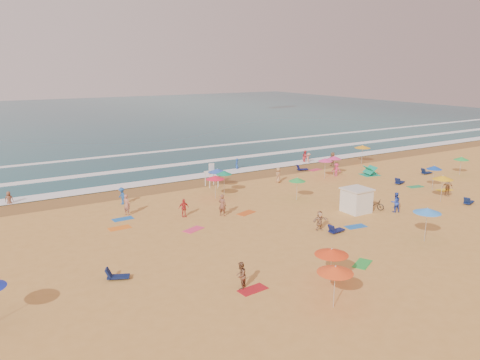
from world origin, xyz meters
TOP-DOWN VIEW (x-y plane):
  - ground at (0.00, 0.00)m, footprint 220.00×220.00m
  - ocean at (0.00, 84.00)m, footprint 220.00×140.00m
  - wet_sand at (0.00, 12.50)m, footprint 220.00×220.00m
  - surf_foam at (0.00, 21.32)m, footprint 200.00×18.70m
  - cabana at (5.63, -4.00)m, footprint 2.00×2.00m
  - cabana_roof at (5.63, -4.00)m, footprint 2.20×2.20m
  - bicycle at (7.53, -4.30)m, footprint 1.35×1.86m
  - lifeguard_stand at (-1.00, 10.33)m, footprint 1.20×1.20m
  - beach_umbrellas at (2.82, -0.83)m, footprint 55.09×28.12m
  - loungers at (9.70, -2.46)m, footprint 40.84×23.84m
  - towels at (0.34, -1.71)m, footprint 33.79×24.39m
  - popup_tents at (19.99, -0.92)m, footprint 7.84×14.85m
  - beachgoers at (2.85, 4.82)m, footprint 46.47×27.79m

SIDE VIEW (x-z plane):
  - ground at x=0.00m, z-range 0.00..0.00m
  - ocean at x=0.00m, z-range -0.09..0.09m
  - wet_sand at x=0.00m, z-range 0.01..0.01m
  - towels at x=0.34m, z-range 0.00..0.03m
  - surf_foam at x=0.00m, z-range 0.08..0.12m
  - loungers at x=9.70m, z-range 0.00..0.34m
  - bicycle at x=7.53m, z-range 0.00..0.93m
  - popup_tents at x=19.99m, z-range 0.00..1.20m
  - beachgoers at x=2.85m, z-range -0.28..1.85m
  - cabana at x=5.63m, z-range 0.00..2.00m
  - lifeguard_stand at x=-1.00m, z-range 0.00..2.10m
  - cabana_roof at x=5.63m, z-range 2.00..2.12m
  - beach_umbrellas at x=2.82m, z-range 1.76..2.55m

